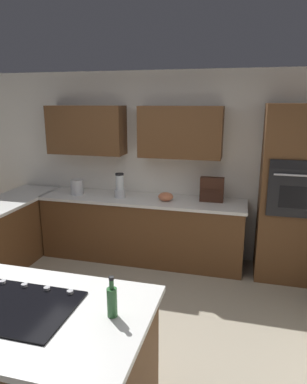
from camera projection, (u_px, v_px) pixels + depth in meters
The scene contains 13 objects.
ground_plane at pixel (101, 334), 3.38m from camera, with size 14.00×14.00×0.00m, color #9E937F.
wall_back at pixel (150, 157), 4.95m from camera, with size 6.00×0.44×2.60m.
lower_cabinets_back at pixel (142, 230), 4.90m from camera, with size 2.80×0.60×0.86m, color brown.
countertop_back at pixel (141, 200), 4.79m from camera, with size 2.84×0.64×0.04m, color silver.
island_base at pixel (23, 369), 2.37m from camera, with size 1.68×0.95×0.86m, color brown.
island_top at pixel (16, 311), 2.26m from camera, with size 1.76×1.03×0.04m, color silver.
wall_oven at pixel (294, 195), 4.26m from camera, with size 0.80×0.66×2.17m.
cooktop at pixel (16, 306), 2.26m from camera, with size 0.76×0.56×0.03m.
blender at pixel (120, 187), 4.80m from camera, with size 0.15×0.15×0.34m.
mixing_bowl at pixel (166, 197), 4.66m from camera, with size 0.20×0.20×0.11m, color #CC724C.
spice_rack at pixel (212, 190), 4.59m from camera, with size 0.31×0.11×0.33m.
kettle at pixel (77, 187), 4.96m from camera, with size 0.18×0.18×0.21m, color #B7BABF.
second_bottle at pixel (112, 301), 2.14m from camera, with size 0.06×0.06×0.27m.
Camera 1 is at (-1.23, 2.69, 2.20)m, focal length 32.54 mm.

